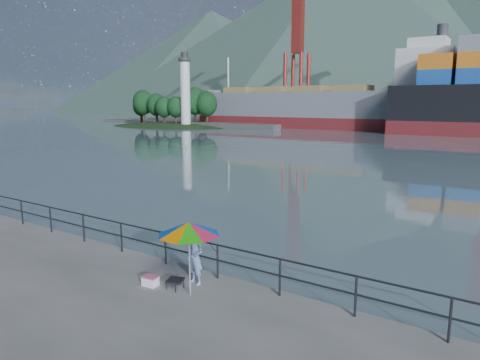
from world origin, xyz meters
name	(u,v)px	position (x,y,z in m)	size (l,w,h in m)	color
guardrail	(143,242)	(0.00, 1.70, 0.52)	(22.00, 0.06, 1.03)	#2D3033
lighthouse_islet	(168,124)	(-54.97, 61.99, 0.26)	(48.00, 26.40, 19.20)	#263F1E
fisherman	(195,258)	(2.69, 1.09, 0.75)	(0.55, 0.36, 1.51)	#294D9C
beach_umbrella	(189,229)	(3.05, 0.43, 1.81)	(2.15, 2.15, 1.98)	white
folding_stool	(175,284)	(2.46, 0.51, 0.14)	(0.53, 0.53, 0.27)	black
cooler_bag	(150,281)	(1.74, 0.29, 0.12)	(0.42, 0.28, 0.24)	white
fishing_rod	(208,270)	(2.36, 2.05, 0.00)	(0.02, 0.02, 2.30)	black
bulk_carrier	(336,107)	(-21.66, 74.76, 4.04)	(57.48, 9.95, 14.50)	maroon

